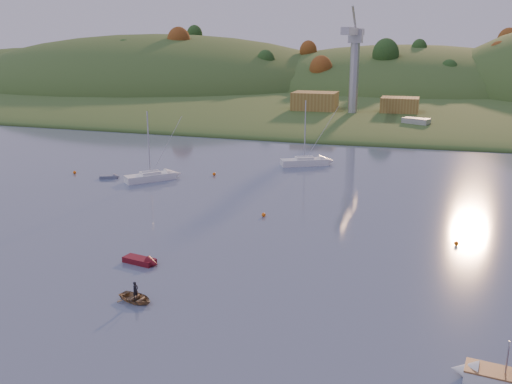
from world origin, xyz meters
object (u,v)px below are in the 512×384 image
(sailboat_far, at_px, (304,161))
(grey_dinghy, at_px, (112,177))
(fishing_boat, at_px, (499,373))
(red_tender, at_px, (146,262))
(sailboat_near, at_px, (150,176))
(canoe, at_px, (136,298))

(sailboat_far, height_order, grey_dinghy, sailboat_far)
(fishing_boat, relative_size, red_tender, 1.44)
(sailboat_near, xyz_separation_m, canoe, (17.42, -36.68, -0.36))
(sailboat_near, height_order, canoe, sailboat_near)
(sailboat_far, distance_m, canoe, 53.75)
(fishing_boat, xyz_separation_m, canoe, (-26.80, 3.76, -0.45))
(canoe, bearing_deg, red_tender, 37.92)
(sailboat_near, xyz_separation_m, grey_dinghy, (-6.22, -0.31, -0.46))
(sailboat_far, height_order, canoe, sailboat_far)
(canoe, relative_size, grey_dinghy, 0.98)
(canoe, bearing_deg, fishing_boat, -81.98)
(canoe, relative_size, red_tender, 0.79)
(red_tender, bearing_deg, fishing_boat, -8.81)
(canoe, distance_m, grey_dinghy, 43.38)
(canoe, height_order, grey_dinghy, grey_dinghy)
(sailboat_far, bearing_deg, sailboat_near, -166.60)
(sailboat_near, height_order, sailboat_far, sailboat_far)
(sailboat_far, distance_m, grey_dinghy, 31.17)
(red_tender, bearing_deg, canoe, -56.55)
(sailboat_near, distance_m, canoe, 40.61)
(sailboat_far, bearing_deg, red_tender, -123.83)
(sailboat_near, distance_m, sailboat_far, 26.02)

